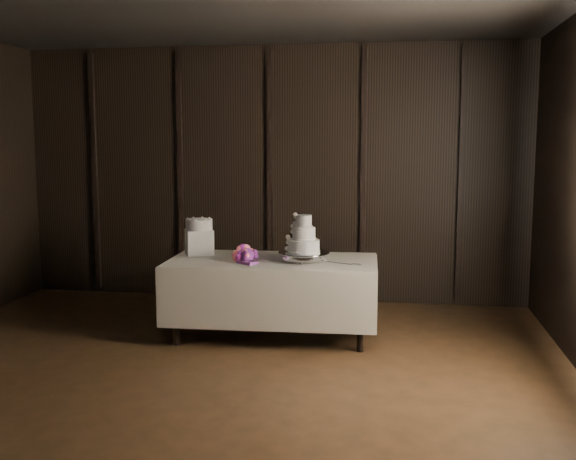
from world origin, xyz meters
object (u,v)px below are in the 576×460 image
(wedding_cake, at_px, (301,238))
(small_cake, at_px, (199,224))
(bouquet, at_px, (245,254))
(box_pedestal, at_px, (199,242))
(display_table, at_px, (273,295))
(cake_stand, at_px, (304,257))

(wedding_cake, bearing_deg, small_cake, -176.78)
(bouquet, relative_size, box_pedestal, 1.55)
(display_table, relative_size, small_cake, 7.62)
(display_table, height_order, box_pedestal, box_pedestal)
(cake_stand, relative_size, bouquet, 1.20)
(wedding_cake, height_order, bouquet, wedding_cake)
(display_table, bearing_deg, cake_stand, -11.82)
(display_table, height_order, small_cake, small_cake)
(cake_stand, height_order, wedding_cake, wedding_cake)
(display_table, bearing_deg, small_cake, 164.91)
(box_pedestal, bearing_deg, display_table, -12.70)
(display_table, distance_m, small_cake, 1.03)
(box_pedestal, bearing_deg, bouquet, -30.02)
(wedding_cake, height_order, small_cake, wedding_cake)
(wedding_cake, distance_m, box_pedestal, 1.10)
(display_table, distance_m, box_pedestal, 0.93)
(wedding_cake, xyz_separation_m, bouquet, (-0.52, -0.07, -0.16))
(display_table, distance_m, bouquet, 0.49)
(wedding_cake, relative_size, small_cake, 1.32)
(bouquet, height_order, box_pedestal, box_pedestal)
(box_pedestal, bearing_deg, wedding_cake, -12.81)
(wedding_cake, distance_m, bouquet, 0.55)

